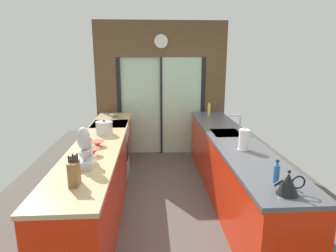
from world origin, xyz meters
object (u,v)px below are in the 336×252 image
(mixing_bowl_near, at_px, (92,152))
(paper_towel_roll, at_px, (244,140))
(soap_bottle_far, at_px, (209,109))
(oven_range, at_px, (111,150))
(kettle, at_px, (288,184))
(stand_mixer, at_px, (85,152))
(mixing_bowl_mid, at_px, (97,144))
(soap_bottle_near, at_px, (276,173))
(stock_pot, at_px, (104,128))
(knife_block, at_px, (74,173))
(mixing_bowl_far, at_px, (114,116))

(mixing_bowl_near, relative_size, paper_towel_roll, 0.64)
(mixing_bowl_near, xyz_separation_m, soap_bottle_far, (1.78, 2.19, 0.07))
(oven_range, xyz_separation_m, kettle, (1.80, -2.64, 0.56))
(mixing_bowl_near, height_order, stand_mixer, stand_mixer)
(mixing_bowl_mid, height_order, soap_bottle_far, soap_bottle_far)
(soap_bottle_near, bearing_deg, stand_mixer, 164.59)
(mixing_bowl_mid, xyz_separation_m, kettle, (1.78, -1.38, 0.05))
(soap_bottle_near, relative_size, soap_bottle_far, 0.81)
(soap_bottle_near, height_order, paper_towel_roll, paper_towel_roll)
(mixing_bowl_mid, distance_m, stand_mixer, 0.68)
(stand_mixer, relative_size, stock_pot, 1.73)
(stock_pot, bearing_deg, soap_bottle_far, 35.80)
(knife_block, height_order, soap_bottle_near, knife_block)
(soap_bottle_near, bearing_deg, mixing_bowl_mid, 146.90)
(mixing_bowl_far, xyz_separation_m, knife_block, (0.00, -2.85, 0.08))
(mixing_bowl_near, bearing_deg, knife_block, -89.99)
(kettle, height_order, paper_towel_roll, paper_towel_roll)
(mixing_bowl_mid, xyz_separation_m, soap_bottle_far, (1.78, 1.86, 0.08))
(mixing_bowl_far, distance_m, knife_block, 2.85)
(mixing_bowl_near, distance_m, mixing_bowl_far, 2.08)
(soap_bottle_far, bearing_deg, kettle, -89.96)
(soap_bottle_far, relative_size, paper_towel_roll, 0.94)
(mixing_bowl_mid, bearing_deg, mixing_bowl_near, -90.00)
(mixing_bowl_mid, xyz_separation_m, stand_mixer, (0.00, -0.67, 0.12))
(mixing_bowl_far, height_order, kettle, kettle)
(stand_mixer, height_order, kettle, stand_mixer)
(mixing_bowl_mid, height_order, kettle, kettle)
(stand_mixer, bearing_deg, soap_bottle_near, -15.41)
(stand_mixer, xyz_separation_m, paper_towel_roll, (1.78, 0.43, -0.04))
(soap_bottle_far, bearing_deg, soap_bottle_near, -90.00)
(oven_range, bearing_deg, paper_towel_roll, -39.79)
(mixing_bowl_near, relative_size, stand_mixer, 0.43)
(knife_block, distance_m, stand_mixer, 0.44)
(mixing_bowl_mid, height_order, paper_towel_roll, paper_towel_roll)
(kettle, relative_size, soap_bottle_far, 1.01)
(oven_range, distance_m, kettle, 3.24)
(mixing_bowl_mid, distance_m, mixing_bowl_far, 1.75)
(oven_range, xyz_separation_m, stock_pot, (0.02, -0.68, 0.56))
(mixing_bowl_near, bearing_deg, stock_pot, 90.00)
(mixing_bowl_mid, bearing_deg, kettle, -37.78)
(mixing_bowl_near, distance_m, stock_pot, 0.91)
(mixing_bowl_near, relative_size, mixing_bowl_far, 1.05)
(knife_block, relative_size, paper_towel_roll, 1.03)
(oven_range, height_order, stand_mixer, stand_mixer)
(knife_block, distance_m, stock_pot, 1.68)
(knife_block, height_order, stock_pot, knife_block)
(stand_mixer, xyz_separation_m, soap_bottle_near, (1.78, -0.49, -0.07))
(knife_block, bearing_deg, oven_range, 90.45)
(oven_range, distance_m, soap_bottle_near, 3.06)
(stock_pot, xyz_separation_m, soap_bottle_near, (1.78, -1.73, -0.01))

